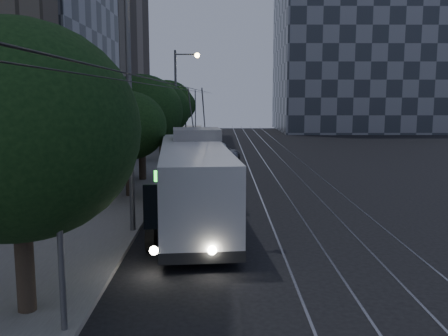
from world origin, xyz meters
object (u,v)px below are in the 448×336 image
at_px(car_white_a, 200,162).
at_px(streetlamp_near, 140,71).
at_px(car_white_c, 211,144).
at_px(car_white_b, 191,149).
at_px(pickup_silver, 208,159).
at_px(car_white_d, 196,142).
at_px(trolleybus, 194,182).
at_px(streetlamp_far, 180,92).

relative_size(car_white_a, streetlamp_near, 0.35).
height_order(car_white_c, streetlamp_near, streetlamp_near).
relative_size(car_white_b, car_white_c, 1.12).
distance_m(pickup_silver, streetlamp_near, 16.29).
bearing_deg(car_white_c, car_white_d, 93.25).
bearing_deg(car_white_d, car_white_a, -108.33).
height_order(car_white_b, car_white_c, car_white_c).
xyz_separation_m(trolleybus, car_white_d, (-1.29, 29.49, -1.10)).
bearing_deg(streetlamp_far, car_white_b, -66.69).
bearing_deg(trolleybus, car_white_c, 84.11).
relative_size(trolleybus, car_white_d, 3.43).
bearing_deg(pickup_silver, car_white_a, 133.81).
relative_size(car_white_a, car_white_b, 0.78).
bearing_deg(car_white_a, streetlamp_near, -72.63).
bearing_deg(streetlamp_near, pickup_silver, 82.24).
xyz_separation_m(car_white_b, streetlamp_far, (-1.10, 2.55, 4.94)).
height_order(car_white_d, streetlamp_far, streetlamp_far).
bearing_deg(car_white_c, car_white_a, -116.73).
xyz_separation_m(car_white_b, car_white_d, (0.07, 7.40, -0.04)).
relative_size(pickup_silver, car_white_c, 1.61).
bearing_deg(car_white_c, streetlamp_near, -118.24).
bearing_deg(trolleybus, streetlamp_far, 90.29).
xyz_separation_m(trolleybus, car_white_b, (-1.36, 22.09, -1.06)).
height_order(car_white_c, car_white_d, car_white_c).
distance_m(car_white_a, streetlamp_near, 17.46).
height_order(car_white_a, car_white_c, car_white_c).
bearing_deg(trolleybus, car_white_b, 88.12).
relative_size(trolleybus, pickup_silver, 1.91).
height_order(car_white_a, streetlamp_far, streetlamp_far).
xyz_separation_m(car_white_a, car_white_c, (0.55, 11.87, 0.07)).
bearing_deg(streetlamp_far, trolleybus, -84.30).
bearing_deg(streetlamp_far, car_white_d, 76.47).
bearing_deg(car_white_b, car_white_d, 70.79).
height_order(pickup_silver, car_white_a, pickup_silver).
distance_m(streetlamp_near, streetlamp_far, 26.44).
xyz_separation_m(car_white_d, streetlamp_near, (-0.55, -31.28, 5.55)).
bearing_deg(streetlamp_far, car_white_a, -77.91).
xyz_separation_m(pickup_silver, car_white_c, (-0.02, 13.07, -0.24)).
bearing_deg(streetlamp_near, car_white_a, 84.74).
bearing_deg(car_white_d, streetlamp_far, -125.58).
bearing_deg(pickup_silver, streetlamp_far, 122.17).
relative_size(trolleybus, streetlamp_near, 1.23).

